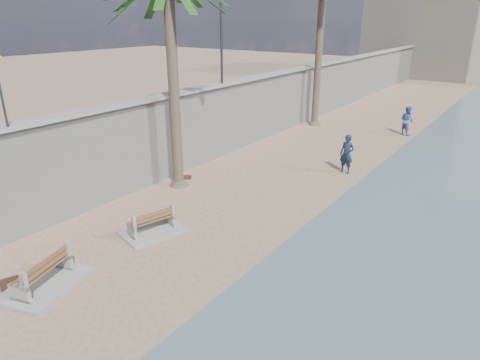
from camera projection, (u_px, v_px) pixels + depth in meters
The scene contains 12 objects.
ground_plane at pixel (86, 319), 10.05m from camera, with size 140.00×140.00×0.00m, color #9B7A5F.
seawall at pixel (297, 97), 27.45m from camera, with size 0.45×70.00×3.50m, color gray.
wall_cap at pixel (298, 69), 26.81m from camera, with size 0.80×70.00×0.12m, color gray.
end_building at pixel (459, 12), 48.21m from camera, with size 18.00×12.00×14.00m, color #B7AA93.
bench_near at pixel (43, 274), 11.10m from camera, with size 2.02×2.47×0.89m.
bench_far at pixel (152, 223), 13.91m from camera, with size 1.76×2.20×0.81m.
streetlight at pixel (221, 16), 19.54m from camera, with size 0.28×0.28×5.12m.
person_a at pixel (347, 151), 19.06m from camera, with size 0.73×0.49×2.02m, color #142039.
person_b at pixel (407, 119), 25.28m from camera, with size 0.92×0.71×1.91m, color #495E98.
debris_b at pixel (10, 283), 11.38m from camera, with size 0.61×0.49×0.03m, color #382616.
debris_c at pixel (184, 177), 18.82m from camera, with size 0.66×0.53×0.03m, color #382616.
debris_d at pixel (138, 225), 14.53m from camera, with size 0.52×0.42×0.03m, color #382616.
Camera 1 is at (7.70, -4.59, 6.68)m, focal length 32.00 mm.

